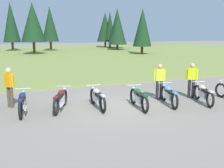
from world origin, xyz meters
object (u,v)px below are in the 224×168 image
object	(u,v)px
rider_in_hivis_vest	(192,78)
motorcycle_maroon	(61,99)
motorcycle_sky_blue	(169,95)
rider_near_row_end	(9,85)
rider_checking_bike	(159,79)
motorcycle_british_green	(139,98)
motorcycle_cream	(203,94)
motorcycle_silver	(98,98)
motorcycle_navy	(22,103)

from	to	relation	value
rider_in_hivis_vest	motorcycle_maroon	bearing A→B (deg)	177.01
motorcycle_sky_blue	rider_near_row_end	bearing A→B (deg)	161.43
rider_checking_bike	rider_in_hivis_vest	distance (m)	1.60
motorcycle_british_green	rider_near_row_end	distance (m)	5.36
motorcycle_british_green	rider_near_row_end	bearing A→B (deg)	156.85
motorcycle_cream	rider_near_row_end	size ratio (longest dim) A/B	1.21
rider_checking_bike	rider_near_row_end	world-z (taller)	same
rider_near_row_end	motorcycle_silver	bearing A→B (deg)	-23.66
motorcycle_british_green	motorcycle_navy	bearing A→B (deg)	167.30
motorcycle_british_green	motorcycle_sky_blue	distance (m)	1.45
motorcycle_navy	rider_near_row_end	distance (m)	1.27
motorcycle_british_green	rider_checking_bike	world-z (taller)	rider_checking_bike
motorcycle_british_green	rider_in_hivis_vest	world-z (taller)	rider_in_hivis_vest
rider_in_hivis_vest	motorcycle_silver	bearing A→B (deg)	179.91
motorcycle_maroon	motorcycle_british_green	world-z (taller)	same
motorcycle_cream	rider_in_hivis_vest	size ratio (longest dim) A/B	1.21
motorcycle_sky_blue	motorcycle_maroon	bearing A→B (deg)	167.54
motorcycle_british_green	motorcycle_maroon	bearing A→B (deg)	162.55
motorcycle_sky_blue	motorcycle_silver	bearing A→B (deg)	167.42
motorcycle_silver	motorcycle_british_green	size ratio (longest dim) A/B	1.00
motorcycle_british_green	motorcycle_cream	xyz separation A→B (m)	(3.01, -0.38, 0.00)
motorcycle_british_green	rider_checking_bike	bearing A→B (deg)	31.42
motorcycle_navy	motorcycle_maroon	distance (m)	1.46
motorcycle_maroon	rider_in_hivis_vest	world-z (taller)	rider_in_hivis_vest
rider_in_hivis_vest	motorcycle_navy	bearing A→B (deg)	177.13
motorcycle_british_green	rider_near_row_end	world-z (taller)	rider_near_row_end
motorcycle_british_green	rider_in_hivis_vest	distance (m)	3.25
motorcycle_maroon	rider_in_hivis_vest	size ratio (longest dim) A/B	1.16
motorcycle_navy	motorcycle_maroon	size ratio (longest dim) A/B	1.07
motorcycle_maroon	motorcycle_cream	bearing A→B (deg)	-12.41
motorcycle_navy	rider_near_row_end	bearing A→B (deg)	110.63
motorcycle_sky_blue	rider_checking_bike	world-z (taller)	rider_checking_bike
motorcycle_silver	rider_in_hivis_vest	bearing A→B (deg)	-0.09
motorcycle_sky_blue	motorcycle_cream	bearing A→B (deg)	-12.28
motorcycle_silver	rider_near_row_end	size ratio (longest dim) A/B	1.26
rider_near_row_end	motorcycle_cream	bearing A→B (deg)	-17.36
motorcycle_maroon	motorcycle_sky_blue	size ratio (longest dim) A/B	0.95
motorcycle_cream	rider_near_row_end	world-z (taller)	rider_near_row_end
motorcycle_british_green	rider_checking_bike	xyz separation A→B (m)	(1.58, 0.97, 0.51)
motorcycle_silver	motorcycle_cream	distance (m)	4.69
motorcycle_navy	motorcycle_cream	size ratio (longest dim) A/B	1.03
rider_in_hivis_vest	rider_near_row_end	xyz separation A→B (m)	(-8.05, 1.47, 0.00)
motorcycle_cream	rider_in_hivis_vest	xyz separation A→B (m)	(0.14, 1.01, 0.51)
rider_checking_bike	rider_near_row_end	xyz separation A→B (m)	(-6.49, 1.13, 0.00)
rider_checking_bike	motorcycle_british_green	bearing A→B (deg)	-148.58
motorcycle_cream	rider_near_row_end	bearing A→B (deg)	162.64
motorcycle_silver	rider_checking_bike	bearing A→B (deg)	5.96
motorcycle_navy	motorcycle_cream	xyz separation A→B (m)	(7.50, -1.39, 0.00)
motorcycle_silver	rider_in_hivis_vest	size ratio (longest dim) A/B	1.26
motorcycle_british_green	motorcycle_sky_blue	xyz separation A→B (m)	(1.45, -0.04, 0.00)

